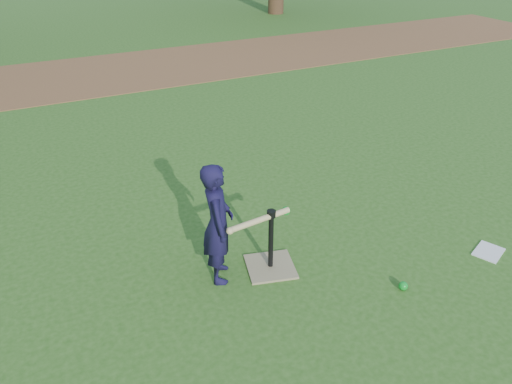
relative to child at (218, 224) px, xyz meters
name	(u,v)px	position (x,y,z in m)	size (l,w,h in m)	color
ground	(273,300)	(0.27, -0.50, -0.56)	(80.00, 80.00, 0.00)	#285116
dirt_strip	(98,74)	(0.27, 7.00, -0.55)	(24.00, 3.00, 0.01)	brown
child	(218,224)	(0.00, 0.00, 0.00)	(0.41, 0.27, 1.12)	black
wiffle_ball_ground	(403,286)	(1.35, -0.88, -0.52)	(0.08, 0.08, 0.08)	#0D9323
clipboard	(489,252)	(2.46, -0.83, -0.55)	(0.30, 0.23, 0.01)	white
batting_tee	(271,258)	(0.46, -0.10, -0.45)	(0.52, 0.52, 0.61)	#93825D
swing_action	(263,219)	(0.37, -0.11, 0.01)	(0.65, 0.16, 0.09)	tan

